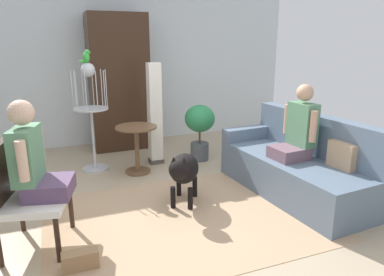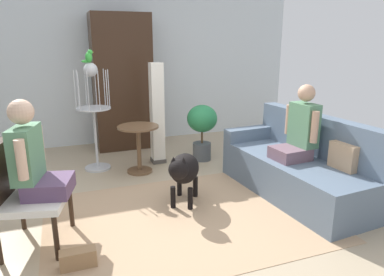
{
  "view_description": "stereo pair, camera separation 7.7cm",
  "coord_description": "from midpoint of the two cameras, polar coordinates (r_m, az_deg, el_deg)",
  "views": [
    {
      "loc": [
        -1.09,
        -3.29,
        1.77
      ],
      "look_at": [
        0.22,
        -0.0,
        0.79
      ],
      "focal_mm": 33.12,
      "sensor_mm": 36.0,
      "label": 1
    },
    {
      "loc": [
        -1.02,
        -3.32,
        1.77
      ],
      "look_at": [
        0.22,
        -0.0,
        0.79
      ],
      "focal_mm": 33.12,
      "sensor_mm": 36.0,
      "label": 2
    }
  ],
  "objects": [
    {
      "name": "back_wall",
      "position": [
        6.42,
        -12.34,
        10.98
      ],
      "size": [
        6.46,
        0.12,
        2.62
      ],
      "primitive_type": "cube",
      "color": "silver",
      "rests_on": "ground"
    },
    {
      "name": "parrot",
      "position": [
        4.94,
        -17.12,
        12.41
      ],
      "size": [
        0.17,
        0.1,
        0.17
      ],
      "color": "green",
      "rests_on": "bird_cage_stand"
    },
    {
      "name": "ground_plane",
      "position": [
        3.9,
        -3.58,
        -11.63
      ],
      "size": [
        7.08,
        7.08,
        0.0
      ],
      "primitive_type": "plane",
      "color": "tan"
    },
    {
      "name": "dog",
      "position": [
        3.88,
        -1.97,
        -5.13
      ],
      "size": [
        0.51,
        0.72,
        0.64
      ],
      "color": "black",
      "rests_on": "ground"
    },
    {
      "name": "couch",
      "position": [
        4.39,
        16.05,
        -4.45
      ],
      "size": [
        0.97,
        2.02,
        0.93
      ],
      "color": "slate",
      "rests_on": "ground"
    },
    {
      "name": "column_lamp",
      "position": [
        5.18,
        -6.44,
        3.75
      ],
      "size": [
        0.2,
        0.2,
        1.47
      ],
      "color": "#4C4742",
      "rests_on": "ground"
    },
    {
      "name": "armchair",
      "position": [
        3.4,
        -26.75,
        -7.08
      ],
      "size": [
        0.7,
        0.78,
        0.95
      ],
      "color": "black",
      "rests_on": "ground"
    },
    {
      "name": "handbag",
      "position": [
        3.14,
        -18.24,
        -18.18
      ],
      "size": [
        0.29,
        0.12,
        0.15
      ],
      "primitive_type": "cube",
      "color": "#99724C",
      "rests_on": "ground"
    },
    {
      "name": "area_rug",
      "position": [
        3.76,
        -1.58,
        -12.65
      ],
      "size": [
        2.77,
        2.05,
        0.01
      ],
      "primitive_type": "cube",
      "color": "tan",
      "rests_on": "ground"
    },
    {
      "name": "person_on_couch",
      "position": [
        4.22,
        16.25,
        1.35
      ],
      "size": [
        0.48,
        0.5,
        0.85
      ],
      "color": "#725563"
    },
    {
      "name": "person_on_armchair",
      "position": [
        3.27,
        -24.8,
        -3.13
      ],
      "size": [
        0.51,
        0.53,
        0.84
      ],
      "color": "#594061"
    },
    {
      "name": "round_end_table",
      "position": [
        4.88,
        -9.34,
        -0.8
      ],
      "size": [
        0.56,
        0.56,
        0.66
      ],
      "color": "brown",
      "rests_on": "ground"
    },
    {
      "name": "bird_cage_stand",
      "position": [
        5.03,
        -16.37,
        4.32
      ],
      "size": [
        0.46,
        0.46,
        1.49
      ],
      "color": "silver",
      "rests_on": "ground"
    },
    {
      "name": "potted_plant",
      "position": [
        5.31,
        0.84,
        2.1
      ],
      "size": [
        0.45,
        0.45,
        0.85
      ],
      "color": "#4C5156",
      "rests_on": "ground"
    },
    {
      "name": "armoire_cabinet",
      "position": [
        6.03,
        -12.04,
        8.69
      ],
      "size": [
        0.93,
        0.56,
        2.19
      ],
      "primitive_type": "cube",
      "color": "#382316",
      "rests_on": "ground"
    }
  ]
}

